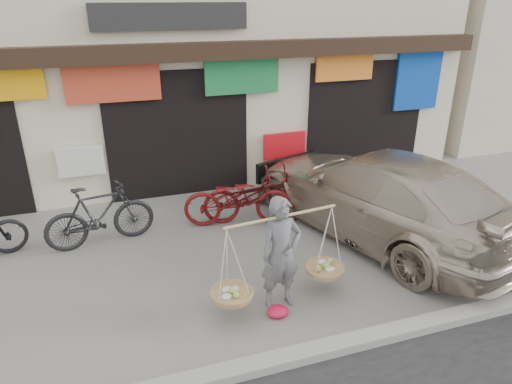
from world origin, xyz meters
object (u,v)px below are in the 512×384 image
object	(u,v)px
bike_1	(100,215)
suv	(377,194)
bike_3	(257,196)
bike_2	(238,198)
street_vendor	(281,258)

from	to	relation	value
bike_1	suv	distance (m)	4.93
bike_3	bike_2	bearing A→B (deg)	103.10
street_vendor	suv	xyz separation A→B (m)	(2.44, 1.48, 0.01)
street_vendor	bike_1	world-z (taller)	street_vendor
bike_1	street_vendor	bearing A→B (deg)	-146.54
bike_2	bike_3	distance (m)	0.37
suv	bike_3	bearing A→B (deg)	-46.90
street_vendor	bike_2	size ratio (longest dim) A/B	0.98
suv	bike_1	bearing A→B (deg)	-30.79
bike_2	bike_3	xyz separation A→B (m)	(0.37, 0.00, 0.00)
street_vendor	suv	distance (m)	2.85
bike_3	suv	bearing A→B (deg)	-106.05
bike_2	bike_3	bearing A→B (deg)	-76.90
bike_3	suv	size ratio (longest dim) A/B	0.36
suv	bike_2	bearing A→B (deg)	-42.83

